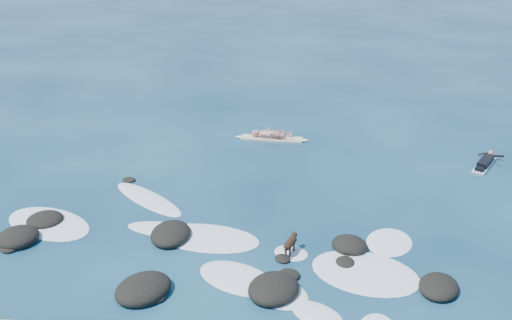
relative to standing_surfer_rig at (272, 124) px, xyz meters
The scene contains 6 objects.
ground 9.04m from the standing_surfer_rig, 67.26° to the right, with size 160.00×160.00×0.00m, color #0A2642.
reef_rocks 10.95m from the standing_surfer_rig, 73.66° to the right, with size 14.00×6.83×0.61m.
breaking_foam 9.80m from the standing_surfer_rig, 69.83° to the right, with size 14.11×6.68×0.12m.
standing_surfer_rig is the anchor object (origin of this frame).
paddling_surfer_rig 9.50m from the standing_surfer_rig, 11.62° to the left, with size 1.09×2.44×0.42m.
dog 9.94m from the standing_surfer_rig, 57.92° to the right, with size 0.32×1.02×0.64m.
Camera 1 is at (8.51, -13.80, 9.74)m, focal length 40.00 mm.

